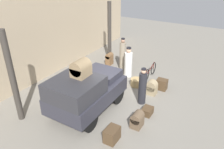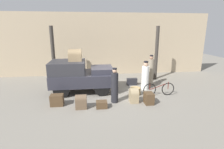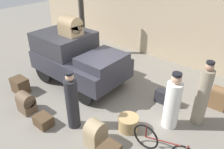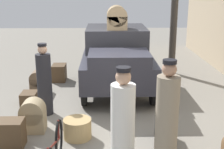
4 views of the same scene
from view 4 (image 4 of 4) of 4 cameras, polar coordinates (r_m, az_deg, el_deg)
ground_plane at (r=7.45m, az=-1.59°, el=-6.63°), size 30.00×30.00×0.00m
canopy_pillar_left at (r=10.42m, az=11.24°, el=9.68°), size 0.23×0.23×3.55m
truck at (r=8.66m, az=0.90°, el=3.22°), size 3.29×1.86×1.71m
wicker_basket at (r=6.16m, az=-6.35°, el=-9.80°), size 0.54×0.54×0.38m
porter_with_bicycle at (r=5.22m, az=1.99°, el=-8.09°), size 0.41×0.41×1.62m
porter_standing_middle at (r=4.77m, az=9.93°, el=-9.05°), size 0.34×0.34×1.86m
porter_carrying_trunk at (r=7.19m, az=-12.26°, el=-1.40°), size 0.33×0.33×1.65m
suitcase_small_leather at (r=6.05m, az=9.48°, el=-10.28°), size 0.62×0.26×0.41m
suitcase_tan_flat at (r=8.09m, az=-14.89°, el=-4.18°), size 0.48×0.38×0.30m
trunk_large_brown at (r=9.82m, az=-9.63°, el=0.34°), size 0.56×0.40×0.51m
trunk_umber_medium at (r=6.07m, az=-18.10°, el=-10.25°), size 0.39×0.49×0.52m
trunk_barrel_dark at (r=6.53m, az=-14.28°, el=-7.33°), size 0.38×0.49×0.68m
suitcase_black_upright at (r=8.85m, az=-13.38°, el=-1.20°), size 0.48×0.38×0.62m
trunk_on_truck_roof at (r=8.67m, az=0.89°, el=10.24°), size 0.67×0.54×0.63m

